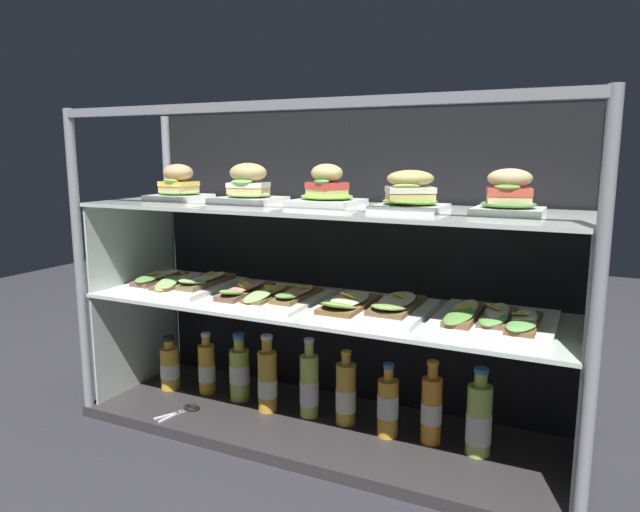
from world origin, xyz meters
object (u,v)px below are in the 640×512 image
at_px(plated_roll_sandwich_far_right, 179,186).
at_px(plated_roll_sandwich_near_left_corner, 410,195).
at_px(plated_roll_sandwich_right_of_center, 326,191).
at_px(juice_bottle_front_middle, 309,386).
at_px(juice_bottle_back_right, 479,420).
at_px(open_sandwich_tray_near_right_corner, 373,306).
at_px(kitchen_scissors, 187,409).
at_px(plated_roll_sandwich_left_of_center, 509,197).
at_px(juice_bottle_tucked_behind, 388,406).
at_px(open_sandwich_tray_mid_left, 268,294).
at_px(juice_bottle_front_fourth, 170,367).
at_px(juice_bottle_front_second, 207,368).
at_px(open_sandwich_tray_left_of_center, 493,318).
at_px(juice_bottle_back_center, 240,372).
at_px(juice_bottle_front_right_end, 431,409).
at_px(open_sandwich_tray_far_left, 181,282).
at_px(juice_bottle_near_post, 346,394).
at_px(juice_bottle_front_left_end, 267,380).
at_px(plated_roll_sandwich_center, 248,188).

bearing_deg(plated_roll_sandwich_far_right, plated_roll_sandwich_near_left_corner, -1.02).
relative_size(plated_roll_sandwich_right_of_center, plated_roll_sandwich_near_left_corner, 1.05).
bearing_deg(juice_bottle_front_middle, juice_bottle_back_right, -0.64).
xyz_separation_m(open_sandwich_tray_near_right_corner, kitchen_scissors, (-0.61, -0.08, -0.40)).
xyz_separation_m(plated_roll_sandwich_left_of_center, juice_bottle_tucked_behind, (-0.31, 0.00, -0.62)).
height_order(open_sandwich_tray_mid_left, juice_bottle_front_middle, open_sandwich_tray_mid_left).
xyz_separation_m(juice_bottle_front_middle, kitchen_scissors, (-0.38, -0.14, -0.10)).
relative_size(juice_bottle_front_fourth, juice_bottle_front_second, 0.89).
height_order(open_sandwich_tray_left_of_center, juice_bottle_back_right, open_sandwich_tray_left_of_center).
relative_size(juice_bottle_back_center, juice_bottle_front_middle, 0.90).
distance_m(juice_bottle_front_right_end, kitchen_scissors, 0.79).
bearing_deg(open_sandwich_tray_far_left, juice_bottle_back_right, 2.08).
distance_m(open_sandwich_tray_near_right_corner, juice_bottle_front_middle, 0.38).
distance_m(open_sandwich_tray_far_left, juice_bottle_front_middle, 0.55).
bearing_deg(open_sandwich_tray_left_of_center, juice_bottle_front_second, 177.38).
relative_size(plated_roll_sandwich_right_of_center, juice_bottle_back_center, 0.83).
distance_m(open_sandwich_tray_left_of_center, juice_bottle_front_fourth, 1.15).
bearing_deg(juice_bottle_back_center, kitchen_scissors, -126.13).
height_order(juice_bottle_tucked_behind, kitchen_scissors, juice_bottle_tucked_behind).
xyz_separation_m(open_sandwich_tray_left_of_center, kitchen_scissors, (-0.93, -0.10, -0.40)).
height_order(plated_roll_sandwich_far_right, open_sandwich_tray_mid_left, plated_roll_sandwich_far_right).
bearing_deg(open_sandwich_tray_left_of_center, plated_roll_sandwich_right_of_center, 174.37).
distance_m(juice_bottle_front_second, juice_bottle_back_center, 0.14).
xyz_separation_m(plated_roll_sandwich_near_left_corner, juice_bottle_back_center, (-0.59, 0.04, -0.62)).
bearing_deg(plated_roll_sandwich_right_of_center, plated_roll_sandwich_far_right, -176.90).
distance_m(open_sandwich_tray_mid_left, juice_bottle_front_middle, 0.32).
bearing_deg(open_sandwich_tray_left_of_center, plated_roll_sandwich_far_right, 178.79).
bearing_deg(juice_bottle_front_middle, juice_bottle_front_second, 178.27).
bearing_deg(juice_bottle_front_fourth, kitchen_scissors, -35.41).
bearing_deg(juice_bottle_near_post, juice_bottle_front_right_end, -0.75).
xyz_separation_m(juice_bottle_front_left_end, juice_bottle_tucked_behind, (0.41, 0.01, -0.01)).
bearing_deg(juice_bottle_back_center, plated_roll_sandwich_near_left_corner, -3.51).
bearing_deg(juice_bottle_front_second, plated_roll_sandwich_center, -6.94).
height_order(open_sandwich_tray_near_right_corner, kitchen_scissors, open_sandwich_tray_near_right_corner).
distance_m(juice_bottle_tucked_behind, kitchen_scissors, 0.66).
bearing_deg(plated_roll_sandwich_left_of_center, open_sandwich_tray_near_right_corner, -174.28).
xyz_separation_m(juice_bottle_front_left_end, kitchen_scissors, (-0.24, -0.11, -0.10)).
height_order(open_sandwich_tray_near_right_corner, juice_bottle_near_post, open_sandwich_tray_near_right_corner).
bearing_deg(open_sandwich_tray_mid_left, juice_bottle_front_second, 166.74).
bearing_deg(open_sandwich_tray_near_right_corner, juice_bottle_front_left_end, 174.93).
bearing_deg(juice_bottle_near_post, juice_bottle_tucked_behind, -7.15).
distance_m(plated_roll_sandwich_right_of_center, open_sandwich_tray_mid_left, 0.36).
bearing_deg(plated_roll_sandwich_far_right, juice_bottle_front_right_end, 0.66).
bearing_deg(juice_bottle_front_second, open_sandwich_tray_mid_left, -13.26).
relative_size(plated_roll_sandwich_near_left_corner, juice_bottle_front_second, 0.85).
bearing_deg(juice_bottle_front_left_end, juice_bottle_tucked_behind, 0.97).
xyz_separation_m(plated_roll_sandwich_near_left_corner, juice_bottle_front_middle, (-0.32, 0.02, -0.61)).
height_order(open_sandwich_tray_far_left, juice_bottle_front_second, open_sandwich_tray_far_left).
relative_size(plated_roll_sandwich_near_left_corner, juice_bottle_front_middle, 0.71).
xyz_separation_m(plated_roll_sandwich_far_right, plated_roll_sandwich_near_left_corner, (0.80, -0.01, -0.00)).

